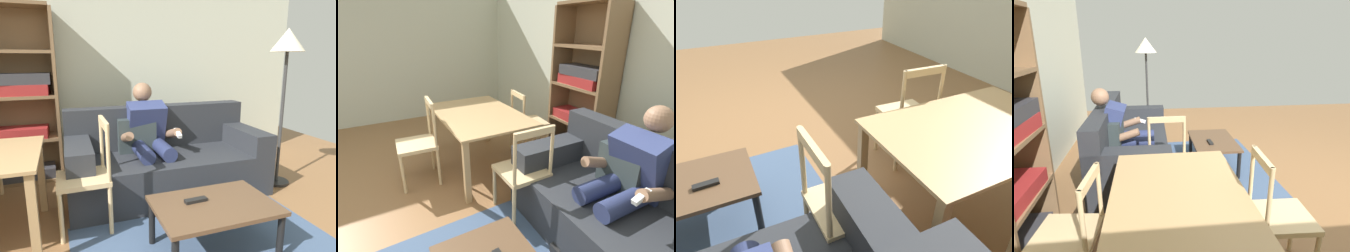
% 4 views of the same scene
% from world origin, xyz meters
% --- Properties ---
extents(ground_plane, '(8.64, 8.64, 0.00)m').
position_xyz_m(ground_plane, '(0.00, 0.00, 0.00)').
color(ground_plane, brown).
extents(couch, '(2.06, 0.91, 0.90)m').
position_xyz_m(couch, '(0.99, 2.13, 0.33)').
color(couch, '#282B30').
rests_on(couch, ground_plane).
extents(person_lounging, '(0.59, 0.94, 1.16)m').
position_xyz_m(person_lounging, '(0.81, 2.16, 0.60)').
color(person_lounging, navy).
rests_on(person_lounging, ground_plane).
extents(coffee_table, '(0.87, 0.58, 0.39)m').
position_xyz_m(coffee_table, '(0.96, 0.99, 0.34)').
color(coffee_table, brown).
rests_on(coffee_table, ground_plane).
extents(tv_remote, '(0.17, 0.06, 0.02)m').
position_xyz_m(tv_remote, '(0.85, 1.05, 0.41)').
color(tv_remote, black).
rests_on(tv_remote, coffee_table).
extents(dining_table, '(1.41, 0.94, 0.72)m').
position_xyz_m(dining_table, '(-0.91, 1.66, 0.62)').
color(dining_table, tan).
rests_on(dining_table, ground_plane).
extents(dining_chair_near_wall, '(0.46, 0.46, 0.90)m').
position_xyz_m(dining_chair_near_wall, '(-0.91, 2.40, 0.46)').
color(dining_chair_near_wall, '#D1B27F').
rests_on(dining_chair_near_wall, ground_plane).
extents(dining_chair_facing_couch, '(0.42, 0.42, 0.93)m').
position_xyz_m(dining_chair_facing_couch, '(0.13, 1.66, 0.45)').
color(dining_chair_facing_couch, '#D1B27F').
rests_on(dining_chair_facing_couch, ground_plane).
extents(dining_chair_by_doorway, '(0.44, 0.44, 0.97)m').
position_xyz_m(dining_chair_by_doorway, '(-0.91, 0.92, 0.48)').
color(dining_chair_by_doorway, '#D1B27F').
rests_on(dining_chair_by_doorway, ground_plane).
extents(area_rug, '(2.04, 1.45, 0.01)m').
position_xyz_m(area_rug, '(0.96, 0.99, 0.00)').
color(area_rug, '#3D5170').
rests_on(area_rug, ground_plane).
extents(floor_lamp, '(0.36, 0.36, 1.73)m').
position_xyz_m(floor_lamp, '(2.26, 1.86, 1.45)').
color(floor_lamp, black).
rests_on(floor_lamp, ground_plane).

